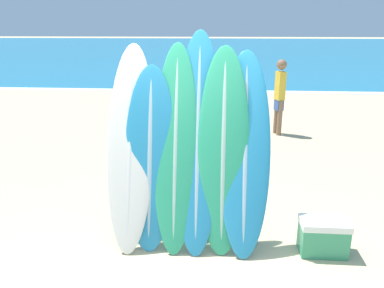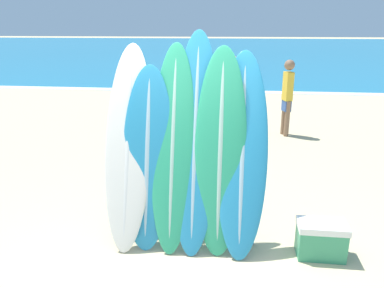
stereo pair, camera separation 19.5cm
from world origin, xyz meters
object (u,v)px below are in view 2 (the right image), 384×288
surfboard_slot_1 (148,158)px  person_near_water (287,95)px  surfboard_slot_0 (128,147)px  person_mid_beach (195,81)px  cooler_box (321,239)px  person_far_left (233,81)px  surfboard_slot_2 (173,148)px  surfboard_slot_4 (220,151)px  surfboard_rack (184,202)px  surfboard_slot_3 (195,142)px  surfboard_slot_5 (242,154)px

surfboard_slot_1 → person_near_water: (2.13, 4.73, -0.08)m
person_near_water → surfboard_slot_0: bearing=-44.3°
person_mid_beach → cooler_box: person_mid_beach is taller
person_near_water → cooler_box: 4.92m
person_far_left → surfboard_slot_2: bearing=-0.8°
surfboard_slot_4 → cooler_box: 1.48m
surfboard_rack → person_mid_beach: person_mid_beach is taller
surfboard_slot_3 → cooler_box: bearing=-8.4°
person_near_water → person_far_left: size_ratio=1.06×
surfboard_slot_2 → surfboard_slot_3: surfboard_slot_3 is taller
surfboard_rack → surfboard_slot_4: size_ratio=0.73×
surfboard_slot_2 → surfboard_rack: bearing=-17.8°
surfboard_rack → person_mid_beach: 6.65m
surfboard_slot_0 → surfboard_slot_4: surfboard_slot_0 is taller
surfboard_slot_0 → surfboard_slot_5: (1.29, -0.02, -0.03)m
surfboard_slot_1 → surfboard_slot_2: (0.29, 0.04, 0.12)m
surfboard_rack → person_far_left: size_ratio=1.01×
surfboard_slot_3 → surfboard_slot_4: (0.29, -0.05, -0.08)m
surfboard_slot_0 → surfboard_slot_5: 1.29m
surfboard_slot_5 → surfboard_slot_4: bearing=-177.8°
surfboard_slot_1 → surfboard_slot_3: (0.53, 0.07, 0.19)m
surfboard_slot_3 → person_near_water: 4.93m
surfboard_slot_5 → surfboard_slot_1: bearing=-178.4°
surfboard_slot_2 → person_far_left: size_ratio=1.40×
surfboard_slot_1 → person_near_water: surfboard_slot_1 is taller
surfboard_slot_0 → person_far_left: (1.10, 7.04, -0.25)m
surfboard_slot_0 → surfboard_slot_4: 1.05m
surfboard_slot_1 → person_near_water: size_ratio=1.19×
surfboard_slot_3 → person_mid_beach: surfboard_slot_3 is taller
surfboard_rack → person_far_left: bearing=86.4°
surfboard_slot_4 → surfboard_slot_2: bearing=177.9°
surfboard_slot_2 → surfboard_slot_3: 0.26m
person_near_water → surfboard_slot_5: bearing=-30.4°
surfboard_slot_5 → cooler_box: (0.90, -0.17, -0.90)m
surfboard_slot_5 → surfboard_slot_0: bearing=179.2°
surfboard_slot_1 → person_mid_beach: (-0.19, 6.60, -0.06)m
surfboard_slot_3 → surfboard_slot_5: size_ratio=1.10×
person_far_left → cooler_box: person_far_left is taller
surfboard_slot_3 → surfboard_slot_0: bearing=-178.0°
surfboard_slot_3 → person_near_water: bearing=71.0°
surfboard_slot_1 → surfboard_slot_5: surfboard_slot_5 is taller
cooler_box → surfboard_slot_0: bearing=175.2°
surfboard_slot_3 → person_far_left: surfboard_slot_3 is taller
surfboard_slot_1 → person_near_water: bearing=65.7°
person_near_water → person_far_left: 2.68m
surfboard_slot_1 → surfboard_slot_5: size_ratio=0.93×
person_near_water → cooler_box: (-0.18, -4.86, -0.74)m
surfboard_slot_3 → person_far_left: 7.03m
person_far_left → cooler_box: (1.09, -7.23, -0.69)m
surfboard_slot_0 → surfboard_slot_3: (0.76, 0.03, 0.07)m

